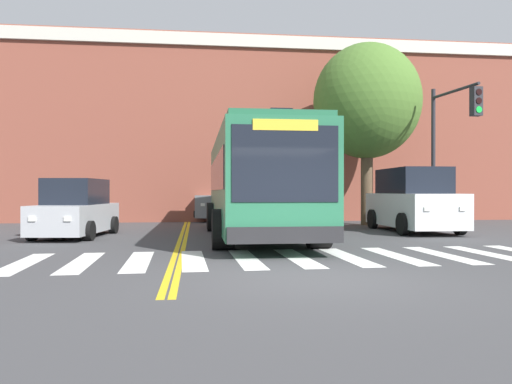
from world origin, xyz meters
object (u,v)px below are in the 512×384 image
(car_white_far_lane, at_px, (413,202))
(street_tree_curbside_large, at_px, (367,102))
(car_grey_behind_bus, at_px, (219,200))
(traffic_light_near_corner, at_px, (450,132))
(car_silver_near_lane, at_px, (76,210))
(city_bus, at_px, (256,182))

(car_white_far_lane, relative_size, street_tree_curbside_large, 0.63)
(car_grey_behind_bus, relative_size, traffic_light_near_corner, 0.95)
(car_grey_behind_bus, distance_m, street_tree_curbside_large, 9.00)
(car_silver_near_lane, xyz_separation_m, car_grey_behind_bus, (5.05, 9.09, 0.17))
(city_bus, distance_m, street_tree_curbside_large, 8.30)
(city_bus, height_order, car_silver_near_lane, city_bus)
(car_grey_behind_bus, height_order, street_tree_curbside_large, street_tree_curbside_large)
(car_silver_near_lane, distance_m, car_white_far_lane, 11.81)
(car_white_far_lane, bearing_deg, car_grey_behind_bus, 128.86)
(car_grey_behind_bus, bearing_deg, car_white_far_lane, -51.14)
(city_bus, xyz_separation_m, car_white_far_lane, (5.98, 1.45, -0.67))
(street_tree_curbside_large, bearing_deg, car_grey_behind_bus, 142.67)
(car_white_far_lane, height_order, traffic_light_near_corner, traffic_light_near_corner)
(car_silver_near_lane, bearing_deg, traffic_light_near_corner, 3.50)
(city_bus, bearing_deg, traffic_light_near_corner, 11.58)
(car_grey_behind_bus, xyz_separation_m, traffic_light_near_corner, (8.24, -8.28, 2.68))
(car_grey_behind_bus, distance_m, traffic_light_near_corner, 11.98)
(city_bus, height_order, car_white_far_lane, city_bus)
(city_bus, distance_m, car_silver_near_lane, 5.91)
(car_grey_behind_bus, bearing_deg, city_bus, -85.61)
(car_silver_near_lane, relative_size, car_white_far_lane, 0.86)
(city_bus, bearing_deg, car_silver_near_lane, 172.91)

